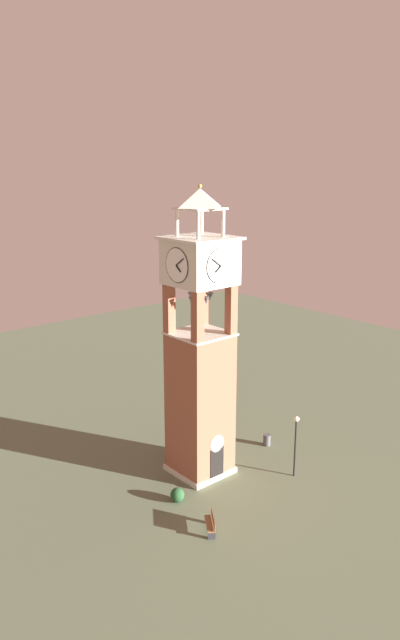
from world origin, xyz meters
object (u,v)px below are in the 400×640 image
(lamp_post, at_px, (296,435))
(trash_bin, at_px, (267,440))
(park_bench, at_px, (211,523))
(clock_tower, at_px, (200,361))

(lamp_post, relative_size, trash_bin, 5.16)
(park_bench, xyz_separation_m, lamp_post, (7.92, 0.87, 2.35))
(lamp_post, xyz_separation_m, trash_bin, (1.77, 4.02, -2.44))
(trash_bin, bearing_deg, park_bench, -153.21)
(clock_tower, height_order, lamp_post, clock_tower)
(clock_tower, bearing_deg, lamp_post, -46.74)
(lamp_post, bearing_deg, park_bench, -173.70)
(park_bench, bearing_deg, trash_bin, 26.79)
(clock_tower, relative_size, trash_bin, 22.82)
(park_bench, bearing_deg, clock_tower, 54.63)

